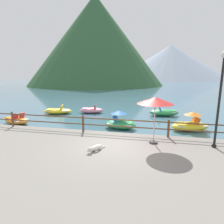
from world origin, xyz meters
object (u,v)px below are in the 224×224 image
Objects in this scene: lamp_post at (220,92)px; pedal_boat_1 at (58,111)px; beach_umbrella at (155,101)px; dog_resting at (95,148)px; pedal_boat_0 at (16,120)px; pedal_boat_2 at (164,112)px; pedal_boat_3 at (91,110)px; pedal_boat_4 at (190,124)px; pedal_boat_5 at (120,123)px.

pedal_boat_1 is at bearing 149.45° from lamp_post.
beach_umbrella is 2.32× the size of dog_resting.
pedal_boat_0 is 0.95× the size of pedal_boat_2.
pedal_boat_4 is at bearing -25.77° from pedal_boat_3.
pedal_boat_0 is 7.91m from pedal_boat_5.
pedal_boat_1 is 3.18m from pedal_boat_3.
dog_resting is 7.27m from pedal_boat_4.
pedal_boat_5 is at bearing -51.31° from pedal_boat_3.
dog_resting is 0.36× the size of pedal_boat_4.
beach_umbrella is at bearing -53.46° from pedal_boat_3.
pedal_boat_2 is at bearing 7.48° from pedal_boat_1.
pedal_boat_0 is 0.95× the size of pedal_boat_4.
beach_umbrella is (-2.70, -0.06, -0.48)m from lamp_post.
pedal_boat_4 is (11.25, -2.98, 0.15)m from pedal_boat_1.
pedal_boat_0 is at bearing 167.32° from lamp_post.
beach_umbrella is 0.88× the size of pedal_boat_0.
lamp_post is at bearing -42.45° from pedal_boat_3.
pedal_boat_1 is 11.64m from pedal_boat_4.
beach_umbrella reaches higher than pedal_boat_4.
beach_umbrella reaches higher than pedal_boat_1.
pedal_boat_4 reaches higher than pedal_boat_2.
pedal_boat_1 is 1.06× the size of pedal_boat_4.
dog_resting is at bearing -30.20° from pedal_boat_0.
pedal_boat_1 is at bearing 142.13° from beach_umbrella.
lamp_post is 13.41m from pedal_boat_0.
pedal_boat_3 is 5.80m from pedal_boat_5.
pedal_boat_3 is (4.28, 4.94, 0.01)m from pedal_boat_0.
pedal_boat_0 is 12.54m from pedal_boat_4.
pedal_boat_4 is (8.22, -3.97, 0.13)m from pedal_boat_3.
pedal_boat_3 is at bearing 154.23° from pedal_boat_4.
pedal_boat_4 reaches higher than pedal_boat_3.
dog_resting is (-2.47, -1.50, -1.92)m from beach_umbrella.
lamp_post is 1.88× the size of pedal_boat_5.
pedal_boat_3 reaches higher than dog_resting.
pedal_boat_3 is at bearing 18.15° from pedal_boat_1.
pedal_boat_3 reaches higher than pedal_boat_1.
lamp_post is at bearing -12.68° from pedal_boat_0.
pedal_boat_4 is at bearing 48.16° from dog_resting.
pedal_boat_4 reaches higher than pedal_boat_0.
lamp_post is 8.71m from pedal_boat_2.
pedal_boat_2 reaches higher than pedal_boat_0.
lamp_post is at bearing -33.81° from pedal_boat_5.
pedal_boat_5 reaches higher than pedal_boat_0.
lamp_post is 1.73× the size of pedal_boat_3.
pedal_boat_4 is (1.45, -4.27, 0.10)m from pedal_boat_2.
pedal_boat_3 is at bearing 126.54° from beach_umbrella.
dog_resting is at bearing -70.23° from pedal_boat_3.
pedal_boat_3 is (-5.84, 7.88, -2.17)m from beach_umbrella.
beach_umbrella is 0.83× the size of pedal_boat_2.
pedal_boat_0 is 1.14× the size of pedal_boat_5.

